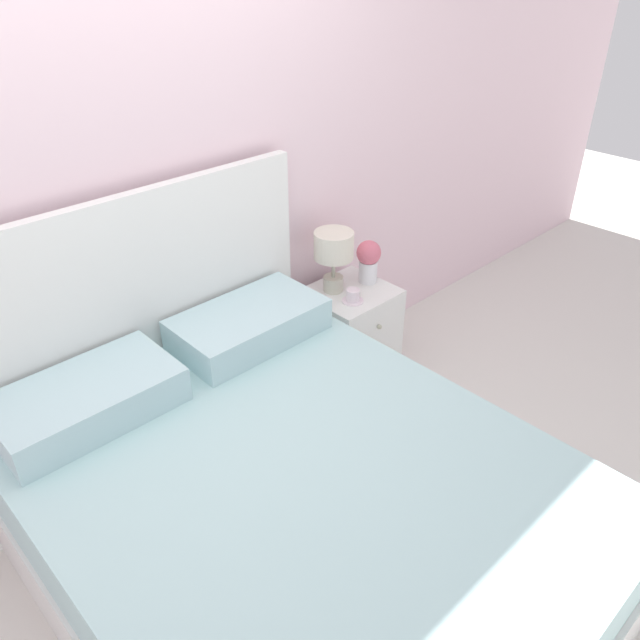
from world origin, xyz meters
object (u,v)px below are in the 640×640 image
(nightstand, at_px, (349,336))
(flower_vase, at_px, (369,259))
(table_lamp, at_px, (334,250))
(teacup, at_px, (353,296))
(bed, at_px, (285,511))

(nightstand, distance_m, flower_vase, 0.42)
(table_lamp, relative_size, flower_vase, 1.40)
(flower_vase, height_order, teacup, flower_vase)
(table_lamp, bearing_deg, nightstand, -49.23)
(flower_vase, bearing_deg, table_lamp, 164.31)
(bed, distance_m, nightstand, 1.24)
(nightstand, xyz_separation_m, table_lamp, (-0.06, 0.07, 0.50))
(teacup, bearing_deg, table_lamp, 86.24)
(bed, xyz_separation_m, nightstand, (1.03, 0.68, -0.05))
(flower_vase, xyz_separation_m, teacup, (-0.21, -0.09, -0.10))
(bed, distance_m, flower_vase, 1.41)
(bed, xyz_separation_m, flower_vase, (1.17, 0.69, 0.35))
(bed, distance_m, table_lamp, 1.31)
(teacup, bearing_deg, flower_vase, 23.72)
(table_lamp, xyz_separation_m, teacup, (-0.01, -0.15, -0.19))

